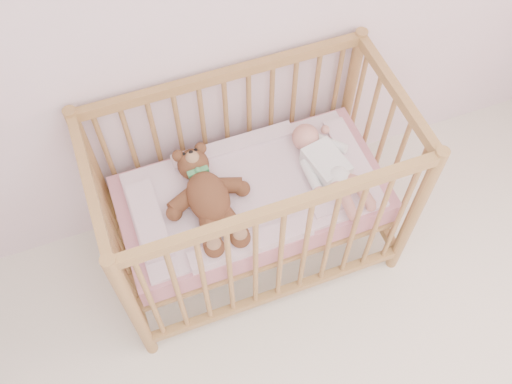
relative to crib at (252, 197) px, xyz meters
name	(u,v)px	position (x,y,z in m)	size (l,w,h in m)	color
crib	(252,197)	(0.00, 0.00, 0.00)	(1.36, 0.76, 1.00)	#A78447
mattress	(252,199)	(0.00, 0.00, -0.01)	(1.22, 0.62, 0.13)	#C47A85
blanket	(252,190)	(0.00, 0.00, 0.06)	(1.10, 0.58, 0.06)	#CE8EA5
baby	(326,162)	(0.35, -0.02, 0.14)	(0.27, 0.57, 0.14)	white
teddy_bear	(208,198)	(-0.21, -0.02, 0.15)	(0.40, 0.57, 0.16)	brown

